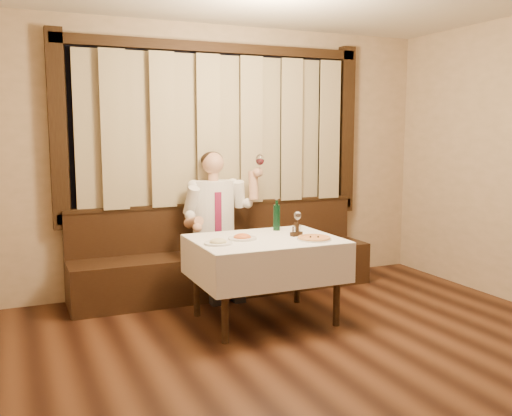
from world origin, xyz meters
name	(u,v)px	position (x,y,z in m)	size (l,w,h in m)	color
room	(305,158)	(0.00, 0.97, 1.50)	(5.01, 6.01, 2.81)	black
banquette	(225,263)	(0.00, 2.72, 0.31)	(3.20, 0.61, 0.94)	black
dining_table	(265,250)	(0.00, 1.70, 0.65)	(1.27, 0.97, 0.76)	black
pizza	(314,238)	(0.36, 1.47, 0.77)	(0.30, 0.30, 0.03)	white
pasta_red	(242,235)	(-0.20, 1.74, 0.79)	(0.25, 0.25, 0.09)	white
pasta_cream	(218,240)	(-0.47, 1.62, 0.79)	(0.24, 0.24, 0.08)	white
green_bottle	(277,217)	(0.26, 2.01, 0.89)	(0.07, 0.07, 0.30)	#0F4626
table_wine_glass	(297,216)	(0.45, 1.94, 0.89)	(0.07, 0.07, 0.18)	white
cruet_caddy	(296,231)	(0.30, 1.68, 0.80)	(0.12, 0.08, 0.12)	black
seated_man	(217,214)	(-0.12, 2.63, 0.85)	(0.83, 0.62, 1.48)	black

